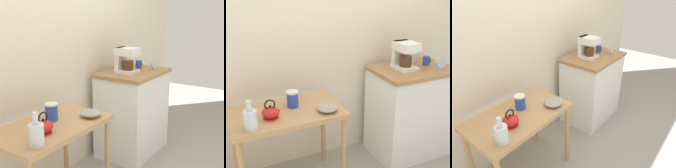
# 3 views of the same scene
# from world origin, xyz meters

# --- Properties ---
(ground_plane) EXTENTS (8.00, 8.00, 0.00)m
(ground_plane) POSITION_xyz_m (0.00, 0.00, 0.00)
(ground_plane) COLOR gray
(back_wall) EXTENTS (4.40, 0.10, 2.80)m
(back_wall) POSITION_xyz_m (0.10, 0.43, 1.40)
(back_wall) COLOR beige
(back_wall) RESTS_ON ground_plane
(wooden_table) EXTENTS (0.90, 0.54, 0.75)m
(wooden_table) POSITION_xyz_m (-0.57, 0.02, 0.65)
(wooden_table) COLOR tan
(wooden_table) RESTS_ON ground_plane
(kitchen_counter) EXTENTS (0.79, 0.56, 0.93)m
(kitchen_counter) POSITION_xyz_m (0.72, 0.04, 0.47)
(kitchen_counter) COLOR white
(kitchen_counter) RESTS_ON ground_plane
(bowl_stoneware) EXTENTS (0.17, 0.17, 0.05)m
(bowl_stoneware) POSITION_xyz_m (-0.27, -0.12, 0.78)
(bowl_stoneware) COLOR #9E998C
(bowl_stoneware) RESTS_ON wooden_table
(teakettle) EXTENTS (0.16, 0.13, 0.16)m
(teakettle) POSITION_xyz_m (-0.71, -0.06, 0.80)
(teakettle) COLOR red
(teakettle) RESTS_ON wooden_table
(glass_carafe_vase) EXTENTS (0.10, 0.10, 0.22)m
(glass_carafe_vase) POSITION_xyz_m (-0.87, -0.16, 0.83)
(glass_carafe_vase) COLOR silver
(glass_carafe_vase) RESTS_ON wooden_table
(canister_enamel) EXTENTS (0.10, 0.10, 0.14)m
(canister_enamel) POSITION_xyz_m (-0.49, 0.08, 0.82)
(canister_enamel) COLOR #2D4CAD
(canister_enamel) RESTS_ON wooden_table
(coffee_maker) EXTENTS (0.18, 0.22, 0.26)m
(coffee_maker) POSITION_xyz_m (0.62, 0.08, 1.07)
(coffee_maker) COLOR white
(coffee_maker) RESTS_ON kitchen_counter
(mug_blue) EXTENTS (0.07, 0.07, 0.09)m
(mug_blue) POSITION_xyz_m (0.89, 0.07, 0.97)
(mug_blue) COLOR #2D4CAD
(mug_blue) RESTS_ON kitchen_counter
(mug_small_cream) EXTENTS (0.08, 0.07, 0.10)m
(mug_small_cream) POSITION_xyz_m (0.82, 0.19, 0.98)
(mug_small_cream) COLOR beige
(mug_small_cream) RESTS_ON kitchen_counter
(table_clock) EXTENTS (0.11, 0.05, 0.12)m
(table_clock) POSITION_xyz_m (0.92, -0.09, 0.98)
(table_clock) COLOR #B2B5BA
(table_clock) RESTS_ON kitchen_counter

